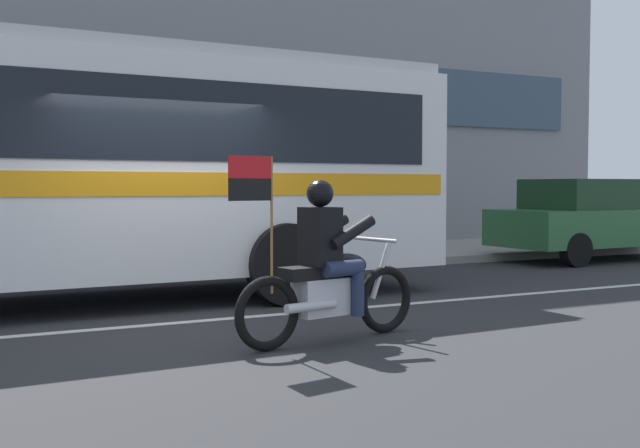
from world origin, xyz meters
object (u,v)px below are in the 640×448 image
at_px(motorcycle_with_rider, 328,273).
at_px(parked_sedan_curbside, 592,218).
at_px(transit_bus, 17,155).
at_px(fire_hydrant, 375,237).

height_order(motorcycle_with_rider, parked_sedan_curbside, motorcycle_with_rider).
distance_m(transit_bus, parked_sedan_curbside, 11.15).
relative_size(motorcycle_with_rider, fire_hydrant, 2.89).
distance_m(transit_bus, fire_hydrant, 7.40).
bearing_deg(parked_sedan_curbside, motorcycle_with_rider, -150.56).
distance_m(transit_bus, motorcycle_with_rider, 4.40).
relative_size(parked_sedan_curbside, fire_hydrant, 5.79).
bearing_deg(motorcycle_with_rider, transit_bus, 125.45).
bearing_deg(transit_bus, motorcycle_with_rider, -54.55).
bearing_deg(transit_bus, fire_hydrant, 22.39).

